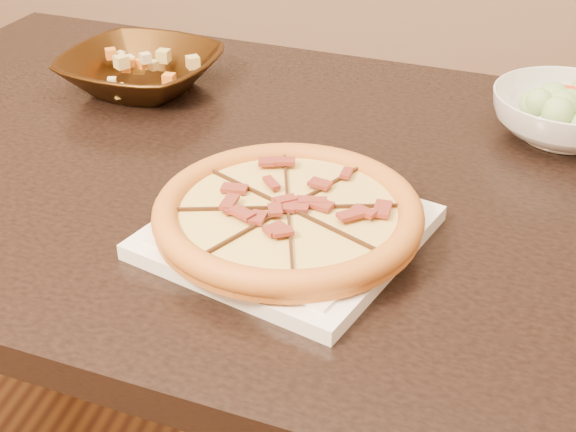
# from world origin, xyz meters

# --- Properties ---
(dining_table) EXTENTS (1.40, 1.00, 0.75)m
(dining_table) POSITION_xyz_m (-0.10, 0.17, 0.64)
(dining_table) COLOR black
(dining_table) RESTS_ON floor
(plate) EXTENTS (0.34, 0.34, 0.02)m
(plate) POSITION_xyz_m (-0.01, 0.01, 0.76)
(plate) COLOR white
(plate) RESTS_ON dining_table
(pizza) EXTENTS (0.30, 0.30, 0.03)m
(pizza) POSITION_xyz_m (-0.01, 0.01, 0.78)
(pizza) COLOR orange
(pizza) RESTS_ON plate
(bronze_bowl) EXTENTS (0.27, 0.27, 0.06)m
(bronze_bowl) POSITION_xyz_m (-0.33, 0.37, 0.78)
(bronze_bowl) COLOR #3E260E
(bronze_bowl) RESTS_ON dining_table
(mixed_dish) EXTENTS (0.08, 0.11, 0.03)m
(mixed_dish) POSITION_xyz_m (-0.33, 0.37, 0.82)
(mixed_dish) COLOR beige
(mixed_dish) RESTS_ON bronze_bowl
(salad_bowl) EXTENTS (0.26, 0.26, 0.06)m
(salad_bowl) POSITION_xyz_m (0.30, 0.35, 0.78)
(salad_bowl) COLOR white
(salad_bowl) RESTS_ON dining_table
(salad) EXTENTS (0.10, 0.10, 0.04)m
(salad) POSITION_xyz_m (0.30, 0.35, 0.83)
(salad) COLOR #B0DD87
(salad) RESTS_ON salad_bowl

